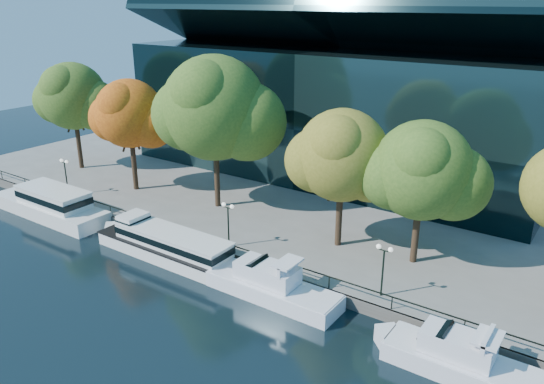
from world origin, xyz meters
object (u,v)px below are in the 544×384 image
Objects in this scene: lamp_1 at (228,215)px; tree_1 at (130,115)px; tree_2 at (216,111)px; lamp_2 at (384,259)px; large_vessel at (52,204)px; cruiser_near at (268,283)px; cruiser_far at (456,357)px; lamp_0 at (65,169)px; tour_boat at (166,243)px; tree_4 at (424,173)px; tree_3 at (343,158)px; tree_0 at (73,98)px.

tree_1 is at bearing 163.08° from lamp_1.
tree_2 reaches higher than lamp_2.
large_vessel is 1.20× the size of tree_1.
tree_2 is (-13.51, 10.25, 10.04)m from cruiser_near.
lamp_0 is (-44.10, 4.18, 2.88)m from cruiser_far.
large_vessel is 16.34m from tour_boat.
cruiser_far reaches higher than large_vessel.
tour_boat is 14.17m from tree_2.
cruiser_near is 1.01× the size of tree_4.
tree_1 is at bearing -179.46° from tree_3.
lamp_1 is (30.02, -7.00, -6.04)m from tree_0.
tree_4 is (35.42, 9.93, 7.31)m from large_vessel.
lamp_2 reaches higher than cruiser_near.
tree_3 is at bearing 138.67° from lamp_2.
tree_4 is 2.94× the size of lamp_1.
tour_boat is at bearing 177.72° from cruiser_far.
tree_4 is at bearing -0.66° from tree_0.
large_vessel is at bearing -164.34° from tree_4.
lamp_2 is at bearing -9.61° from tree_1.
tour_boat is 28.73m from tree_0.
tree_2 is (11.14, 1.32, 1.58)m from tree_1.
large_vessel is 3.72× the size of lamp_1.
cruiser_near is at bearing -6.64° from lamp_0.
lamp_2 is (21.25, -6.80, -7.14)m from tree_2.
tree_4 is at bearing 121.83° from cruiser_far.
cruiser_far is at bearing -13.87° from tree_1.
lamp_0 is at bearing 170.27° from tour_boat.
tree_0 is 0.86× the size of tree_2.
lamp_0 is at bearing -170.18° from tree_4.
cruiser_far is 2.63× the size of lamp_0.
tree_4 is at bearing 9.82° from lamp_0.
lamp_0 is (-4.97, -5.48, -5.56)m from tree_1.
lamp_1 is (-21.10, 4.18, 2.88)m from cruiser_far.
tree_1 reaches higher than large_vessel.
large_vessel is 12.40m from tree_1.
tree_3 is (28.78, 9.17, 7.61)m from large_vessel.
cruiser_far is 2.63× the size of lamp_1.
lamp_0 is 37.36m from lamp_2.
tree_3 is 10.04m from lamp_2.
tree_0 is 1.12× the size of tree_4.
lamp_0 is (-16.11, -6.80, -7.14)m from tree_2.
lamp_2 is (44.38, -7.00, -6.04)m from tree_0.
tree_2 is (23.13, -0.20, 1.10)m from tree_0.
lamp_0 reaches higher than large_vessel.
tour_boat is 17.13m from tree_3.
tree_4 reaches higher than lamp_2.
tree_1 reaches higher than tour_boat.
cruiser_near is at bearing -27.49° from lamp_1.
large_vessel is 27.56m from cruiser_near.
tree_2 reaches higher than large_vessel.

